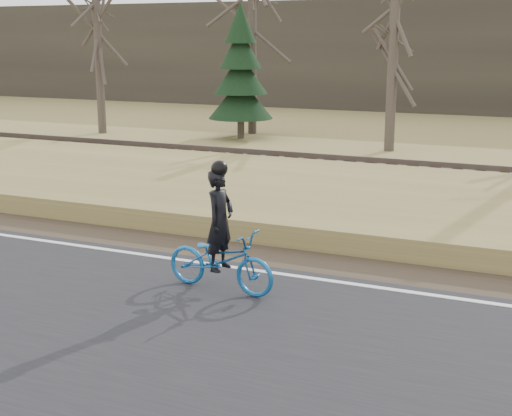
% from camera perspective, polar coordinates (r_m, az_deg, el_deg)
% --- Properties ---
extents(ground, '(120.00, 120.00, 0.00)m').
position_cam_1_polar(ground, '(12.35, -1.61, -5.40)').
color(ground, olive).
rests_on(ground, ground).
extents(road, '(120.00, 6.00, 0.06)m').
position_cam_1_polar(road, '(10.28, -7.64, -9.34)').
color(road, black).
rests_on(road, ground).
extents(edge_line, '(120.00, 0.12, 0.01)m').
position_cam_1_polar(edge_line, '(12.50, -1.22, -4.84)').
color(edge_line, silver).
rests_on(edge_line, road).
extents(shoulder, '(120.00, 1.60, 0.04)m').
position_cam_1_polar(shoulder, '(13.38, 0.59, -3.79)').
color(shoulder, '#473A2B').
rests_on(shoulder, ground).
extents(embankment, '(120.00, 5.00, 0.44)m').
position_cam_1_polar(embankment, '(16.04, 4.80, -0.17)').
color(embankment, olive).
rests_on(embankment, ground).
extents(ballast, '(120.00, 3.00, 0.45)m').
position_cam_1_polar(ballast, '(19.59, 8.43, 2.26)').
color(ballast, slate).
rests_on(ballast, ground).
extents(railroad, '(120.00, 2.40, 0.29)m').
position_cam_1_polar(railroad, '(19.53, 8.46, 3.13)').
color(railroad, black).
rests_on(railroad, ballast).
extents(treeline_backdrop, '(120.00, 4.00, 6.00)m').
position_cam_1_polar(treeline_backdrop, '(40.88, 16.99, 11.55)').
color(treeline_backdrop, '#383328').
rests_on(treeline_backdrop, ground).
extents(cyclist, '(1.96, 0.84, 2.10)m').
position_cam_1_polar(cyclist, '(11.29, -2.87, -3.41)').
color(cyclist, '#16599A').
rests_on(cyclist, road).
extents(bare_tree_far_left, '(0.36, 0.36, 6.87)m').
position_cam_1_polar(bare_tree_far_left, '(31.11, -12.49, 12.17)').
color(bare_tree_far_left, brown).
rests_on(bare_tree_far_left, ground).
extents(bare_tree_left, '(0.36, 0.36, 8.11)m').
position_cam_1_polar(bare_tree_left, '(30.22, -0.31, 13.63)').
color(bare_tree_left, brown).
rests_on(bare_tree_left, ground).
extents(bare_tree_near_left, '(0.36, 0.36, 6.47)m').
position_cam_1_polar(bare_tree_near_left, '(25.95, 10.89, 11.60)').
color(bare_tree_near_left, brown).
rests_on(bare_tree_near_left, ground).
extents(conifer, '(2.60, 2.60, 5.32)m').
position_cam_1_polar(conifer, '(28.83, -1.24, 10.58)').
color(conifer, brown).
rests_on(conifer, ground).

